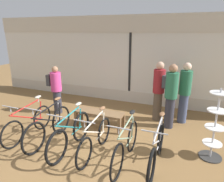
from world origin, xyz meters
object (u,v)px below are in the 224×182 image
Objects in this scene: bicycle_right at (126,146)px; bicycle_far_right at (157,150)px; bicycle_center_left at (71,134)px; bicycle_far_left at (29,123)px; customer_near_rack at (159,89)px; display_bench at (99,115)px; customer_mid_floor at (185,92)px; accessory_rack at (214,130)px; bicycle_left at (49,127)px; customer_by_window at (56,88)px; bicycle_center_right at (95,139)px; customer_near_bench at (171,95)px.

bicycle_right is 0.97× the size of bicycle_far_right.
bicycle_far_left is at bearing 174.73° from bicycle_center_left.
bicycle_far_right is (0.61, 0.11, -0.01)m from bicycle_right.
customer_near_rack is (1.58, 2.39, 0.58)m from bicycle_center_left.
customer_mid_floor reaches higher than display_bench.
bicycle_center_left is 1.10× the size of accessory_rack.
customer_by_window reaches higher than bicycle_left.
bicycle_left is 1.02× the size of bicycle_center_left.
bicycle_left is 1.29m from bicycle_center_right.
customer_by_window is at bearing 120.54° from bicycle_left.
customer_near_rack reaches higher than bicycle_far_right.
customer_near_rack is (-0.35, 2.26, 0.59)m from bicycle_far_right.
customer_near_rack is 0.73m from customer_mid_floor.
customer_near_rack reaches higher than bicycle_center_left.
bicycle_center_right is 2.55m from accessory_rack.
display_bench is at bearing 111.09° from bicycle_center_right.
bicycle_far_right is 1.13× the size of accessory_rack.
bicycle_far_right is at bearing -24.04° from customer_by_window.
bicycle_far_left is 1.04× the size of bicycle_center_right.
bicycle_left is at bearing -141.27° from customer_mid_floor.
display_bench is 0.77× the size of customer_near_bench.
customer_mid_floor is 0.60m from customer_near_bench.
accessory_rack is at bearing 11.80° from bicycle_left.
bicycle_far_right is 2.48m from customer_mid_floor.
customer_near_bench reaches higher than bicycle_center_left.
bicycle_right is at bearing -108.05° from customer_near_bench.
bicycle_far_left is 1.08× the size of accessory_rack.
customer_near_rack is (1.45, 1.11, 0.59)m from display_bench.
display_bench is at bearing -14.09° from customer_by_window.
bicycle_left is 1.12× the size of customer_by_window.
display_bench is 2.56m from customer_mid_floor.
bicycle_center_left reaches higher than bicycle_right.
bicycle_center_right is 3.04m from customer_mid_floor.
bicycle_far_right is 1.12× the size of customer_by_window.
bicycle_far_left is at bearing -150.09° from customer_near_bench.
accessory_rack is at bearing 18.78° from bicycle_center_right.
customer_near_bench is at bearing 35.59° from bicycle_left.
customer_near_rack is at bearing 45.06° from bicycle_left.
bicycle_center_right is at bearing -124.91° from customer_mid_floor.
accessory_rack reaches higher than bicycle_right.
accessory_rack reaches higher than bicycle_far_left.
bicycle_center_right is at bearing 176.57° from bicycle_right.
bicycle_far_left is 0.64m from bicycle_left.
bicycle_center_right is at bearing 6.96° from bicycle_center_left.
display_bench is (-0.47, 1.21, 0.02)m from bicycle_center_right.
customer_near_rack is at bearing -170.34° from customer_mid_floor.
bicycle_left is 3.77m from accessory_rack.
bicycle_right is 0.94× the size of customer_near_bench.
customer_mid_floor is at bearing 55.09° from bicycle_center_right.
bicycle_center_right is 0.72m from bicycle_right.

